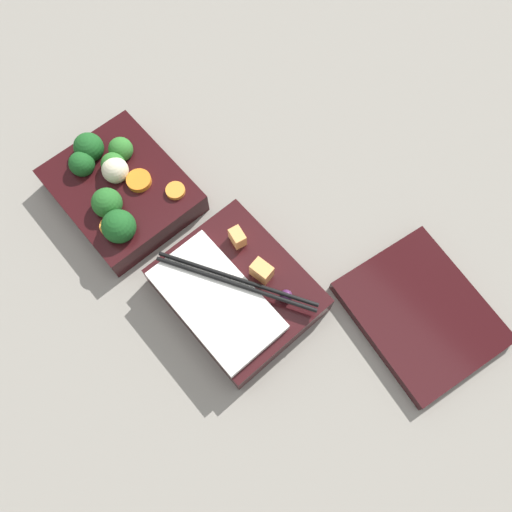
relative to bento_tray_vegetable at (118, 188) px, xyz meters
The scene contains 4 objects.
ground_plane 0.12m from the bento_tray_vegetable, ahead, with size 3.00×3.00×0.00m, color gray.
bento_tray_vegetable is the anchor object (origin of this frame).
bento_tray_rice 0.22m from the bento_tray_vegetable, ahead, with size 0.19×0.15×0.06m.
bento_lid 0.43m from the bento_tray_vegetable, 25.74° to the left, with size 0.18×0.15×0.02m, color black.
Camera 1 is at (0.26, -0.08, 0.61)m, focal length 35.00 mm.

